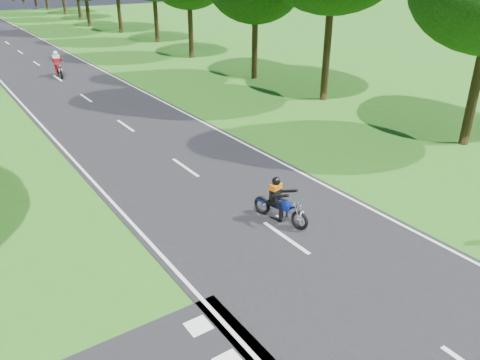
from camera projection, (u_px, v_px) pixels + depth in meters
ground at (336, 274)px, 11.74m from camera, size 160.00×160.00×0.00m
rider_near_blue at (281, 200)px, 13.78m from camera, size 0.96×1.77×1.40m
rider_far_red at (58, 64)px, 31.29m from camera, size 0.85×2.07×1.68m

